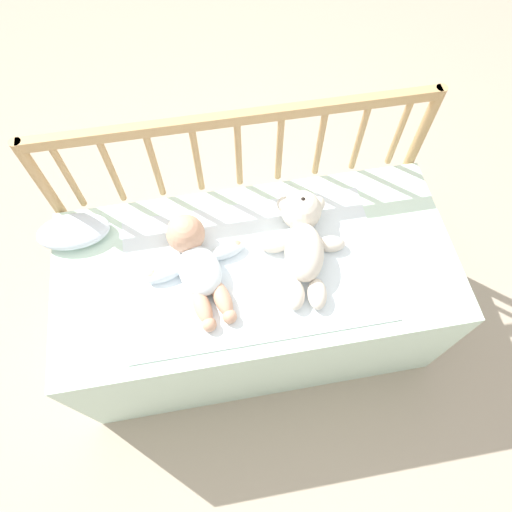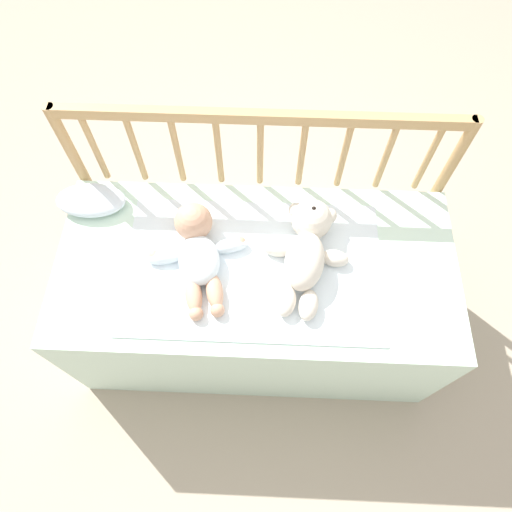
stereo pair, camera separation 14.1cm
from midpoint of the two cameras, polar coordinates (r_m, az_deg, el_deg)
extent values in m
plane|color=tan|center=(1.97, 2.07, -8.41)|extent=(12.00, 12.00, 0.00)
cube|color=silver|center=(1.71, 2.36, -5.33)|extent=(1.30, 0.62, 0.54)
cylinder|color=tan|center=(1.83, -17.63, 7.30)|extent=(0.04, 0.04, 0.87)
cylinder|color=tan|center=(1.86, 22.81, 5.78)|extent=(0.04, 0.04, 0.87)
cube|color=tan|center=(1.41, 3.56, 16.76)|extent=(1.27, 0.03, 0.04)
cylinder|color=tan|center=(1.61, -17.12, 12.52)|extent=(0.02, 0.02, 0.29)
cylinder|color=tan|center=(1.57, -12.27, 12.64)|extent=(0.02, 0.02, 0.29)
cylinder|color=tan|center=(1.55, -7.21, 12.67)|extent=(0.02, 0.02, 0.29)
cylinder|color=tan|center=(1.53, -2.03, 12.61)|extent=(0.02, 0.02, 0.29)
cylinder|color=tan|center=(1.53, 3.21, 12.44)|extent=(0.02, 0.02, 0.29)
cylinder|color=tan|center=(1.54, 8.42, 12.17)|extent=(0.02, 0.02, 0.29)
cylinder|color=tan|center=(1.56, 13.50, 11.81)|extent=(0.02, 0.02, 0.29)
cylinder|color=tan|center=(1.60, 18.40, 11.38)|extent=(0.02, 0.02, 0.29)
cylinder|color=tan|center=(1.64, 23.05, 10.90)|extent=(0.02, 0.02, 0.29)
cube|color=white|center=(1.46, 2.37, -1.68)|extent=(0.82, 0.50, 0.01)
ellipsoid|color=silver|center=(1.42, 8.92, -0.90)|extent=(0.15, 0.22, 0.12)
sphere|color=silver|center=(1.49, 9.66, 4.27)|extent=(0.13, 0.13, 0.13)
sphere|color=tan|center=(1.46, 9.87, 5.04)|extent=(0.06, 0.06, 0.06)
sphere|color=black|center=(1.44, 10.01, 5.54)|extent=(0.02, 0.02, 0.02)
sphere|color=silver|center=(1.50, 7.79, 5.43)|extent=(0.05, 0.05, 0.05)
sphere|color=silver|center=(1.51, 11.77, 4.71)|extent=(0.05, 0.05, 0.05)
ellipsoid|color=silver|center=(1.47, 5.40, 0.70)|extent=(0.10, 0.07, 0.05)
ellipsoid|color=silver|center=(1.48, 12.51, -0.54)|extent=(0.10, 0.07, 0.05)
ellipsoid|color=silver|center=(1.39, 6.73, -5.92)|extent=(0.07, 0.11, 0.06)
ellipsoid|color=silver|center=(1.39, 9.48, -6.37)|extent=(0.07, 0.11, 0.06)
ellipsoid|color=white|center=(1.43, -4.35, -0.74)|extent=(0.17, 0.20, 0.08)
sphere|color=tan|center=(1.48, -5.15, 4.06)|extent=(0.12, 0.12, 0.12)
ellipsoid|color=white|center=(1.47, -8.47, -0.27)|extent=(0.13, 0.07, 0.05)
ellipsoid|color=white|center=(1.47, -0.62, 1.00)|extent=(0.13, 0.07, 0.05)
sphere|color=tan|center=(1.47, -9.92, -0.30)|extent=(0.04, 0.04, 0.04)
sphere|color=tan|center=(1.48, 0.76, 1.44)|extent=(0.04, 0.04, 0.04)
ellipsoid|color=tan|center=(1.40, -4.97, -5.13)|extent=(0.08, 0.13, 0.05)
ellipsoid|color=tan|center=(1.40, -2.34, -4.70)|extent=(0.08, 0.13, 0.05)
sphere|color=tan|center=(1.37, -4.60, -7.51)|extent=(0.04, 0.04, 0.04)
sphere|color=tan|center=(1.38, -1.92, -7.07)|extent=(0.04, 0.04, 0.04)
ellipsoid|color=silver|center=(1.63, -17.65, 6.45)|extent=(0.24, 0.14, 0.06)
camera|label=1|loc=(0.07, -87.13, 5.35)|focal=32.00mm
camera|label=2|loc=(0.07, 92.87, -5.35)|focal=32.00mm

